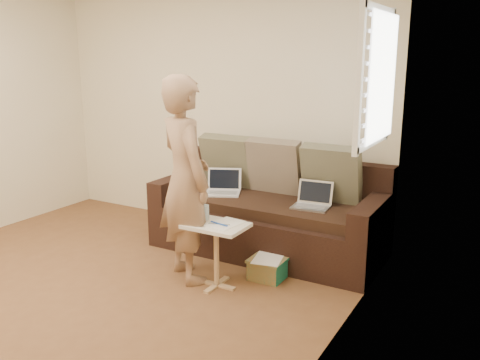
{
  "coord_description": "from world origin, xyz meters",
  "views": [
    {
      "loc": [
        2.96,
        -2.43,
        1.86
      ],
      "look_at": [
        0.8,
        1.4,
        0.78
      ],
      "focal_mm": 37.86,
      "sensor_mm": 36.0,
      "label": 1
    }
  ],
  "objects_px": {
    "person": "(185,180)",
    "sofa": "(268,209)",
    "laptop_silver": "(310,208)",
    "laptop_white": "(222,194)",
    "drinking_glass": "(205,212)",
    "side_table": "(216,255)",
    "striped_box": "(268,268)"
  },
  "relations": [
    {
      "from": "person",
      "to": "sofa",
      "type": "bearing_deg",
      "value": -79.18
    },
    {
      "from": "laptop_silver",
      "to": "laptop_white",
      "type": "bearing_deg",
      "value": 174.81
    },
    {
      "from": "sofa",
      "to": "drinking_glass",
      "type": "height_order",
      "value": "sofa"
    },
    {
      "from": "drinking_glass",
      "to": "side_table",
      "type": "bearing_deg",
      "value": -23.18
    },
    {
      "from": "sofa",
      "to": "laptop_white",
      "type": "xyz_separation_m",
      "value": [
        -0.48,
        -0.06,
        0.1
      ]
    },
    {
      "from": "laptop_silver",
      "to": "side_table",
      "type": "xyz_separation_m",
      "value": [
        -0.47,
        -0.85,
        -0.25
      ]
    },
    {
      "from": "sofa",
      "to": "laptop_silver",
      "type": "xyz_separation_m",
      "value": [
        0.46,
        -0.07,
        0.1
      ]
    },
    {
      "from": "striped_box",
      "to": "side_table",
      "type": "bearing_deg",
      "value": -131.07
    },
    {
      "from": "person",
      "to": "laptop_silver",
      "type": "bearing_deg",
      "value": -102.8
    },
    {
      "from": "drinking_glass",
      "to": "laptop_silver",
      "type": "bearing_deg",
      "value": 51.88
    },
    {
      "from": "laptop_white",
      "to": "striped_box",
      "type": "distance_m",
      "value": 1.02
    },
    {
      "from": "laptop_white",
      "to": "side_table",
      "type": "bearing_deg",
      "value": -86.0
    },
    {
      "from": "person",
      "to": "striped_box",
      "type": "relative_size",
      "value": 5.79
    },
    {
      "from": "side_table",
      "to": "drinking_glass",
      "type": "bearing_deg",
      "value": 156.82
    },
    {
      "from": "striped_box",
      "to": "drinking_glass",
      "type": "bearing_deg",
      "value": -147.65
    },
    {
      "from": "laptop_silver",
      "to": "side_table",
      "type": "height_order",
      "value": "laptop_silver"
    },
    {
      "from": "laptop_silver",
      "to": "person",
      "type": "xyz_separation_m",
      "value": [
        -0.79,
        -0.82,
        0.34
      ]
    },
    {
      "from": "sofa",
      "to": "drinking_glass",
      "type": "xyz_separation_m",
      "value": [
        -0.16,
        -0.86,
        0.18
      ]
    },
    {
      "from": "striped_box",
      "to": "laptop_silver",
      "type": "bearing_deg",
      "value": 71.53
    },
    {
      "from": "sofa",
      "to": "person",
      "type": "bearing_deg",
      "value": -110.53
    },
    {
      "from": "laptop_white",
      "to": "person",
      "type": "bearing_deg",
      "value": -104.35
    },
    {
      "from": "laptop_silver",
      "to": "laptop_white",
      "type": "xyz_separation_m",
      "value": [
        -0.94,
        0.01,
        0.0
      ]
    },
    {
      "from": "laptop_white",
      "to": "person",
      "type": "distance_m",
      "value": 0.91
    },
    {
      "from": "side_table",
      "to": "striped_box",
      "type": "distance_m",
      "value": 0.5
    },
    {
      "from": "laptop_silver",
      "to": "drinking_glass",
      "type": "bearing_deg",
      "value": -132.83
    },
    {
      "from": "side_table",
      "to": "sofa",
      "type": "bearing_deg",
      "value": 89.25
    },
    {
      "from": "laptop_silver",
      "to": "striped_box",
      "type": "xyz_separation_m",
      "value": [
        -0.17,
        -0.5,
        -0.43
      ]
    },
    {
      "from": "laptop_white",
      "to": "sofa",
      "type": "bearing_deg",
      "value": -17.03
    },
    {
      "from": "person",
      "to": "striped_box",
      "type": "xyz_separation_m",
      "value": [
        0.62,
        0.31,
        -0.77
      ]
    },
    {
      "from": "side_table",
      "to": "striped_box",
      "type": "relative_size",
      "value": 1.82
    },
    {
      "from": "laptop_white",
      "to": "drinking_glass",
      "type": "relative_size",
      "value": 2.82
    },
    {
      "from": "laptop_silver",
      "to": "person",
      "type": "distance_m",
      "value": 1.19
    }
  ]
}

